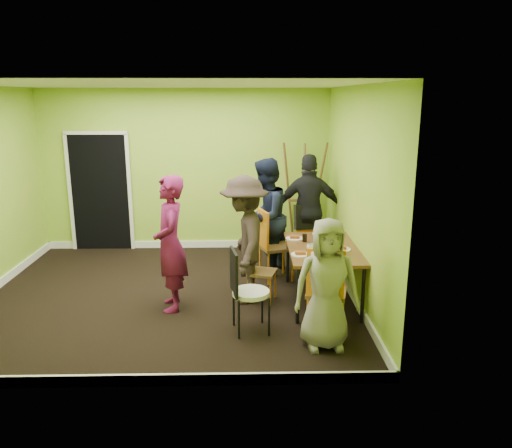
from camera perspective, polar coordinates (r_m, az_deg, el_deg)
The scene contains 28 objects.
ground at distance 7.05m, azimuth -9.76°, elevation -7.98°, with size 5.00×5.00×0.00m, color black.
room_walls at distance 6.79m, azimuth -10.26°, elevation -0.10°, with size 5.04×4.54×2.82m.
dining_table at distance 6.59m, azimuth 7.61°, elevation -3.07°, with size 0.90×1.50×0.75m.
chair_left_far at distance 7.33m, azimuth 1.69°, elevation -1.93°, with size 0.55×0.55×1.07m.
chair_left_near at distance 6.63m, azimuth 0.10°, elevation -4.81°, with size 0.44×0.44×0.85m.
chair_back_end at distance 7.93m, azimuth 5.98°, elevation 0.05°, with size 0.47×0.54×1.00m.
chair_front_end at distance 5.67m, azimuth 8.00°, elevation -7.05°, with size 0.53×0.54×1.06m.
chair_bentwood at distance 5.74m, azimuth -1.28°, elevation -7.20°, with size 0.46×0.45×0.99m.
easel at distance 8.70m, azimuth 5.45°, elevation 2.99°, with size 0.77×0.72×1.92m.
plate_near_left at distance 6.91m, azimuth 4.44°, elevation -1.65°, with size 0.24×0.24×0.01m, color white.
plate_near_right at distance 6.22m, azimuth 5.08°, elevation -3.49°, with size 0.23×0.23×0.01m, color white.
plate_far_back at distance 7.16m, azimuth 7.39°, elevation -1.14°, with size 0.24×0.24×0.01m, color white.
plate_far_front at distance 6.06m, azimuth 8.82°, elevation -4.08°, with size 0.22×0.22×0.01m, color white.
plate_wall_back at distance 6.73m, azimuth 8.94°, elevation -2.23°, with size 0.22×0.22×0.01m, color white.
plate_wall_front at distance 6.49m, azimuth 9.66°, elevation -2.87°, with size 0.25×0.25×0.01m, color white.
thermos at distance 6.62m, azimuth 7.49°, elevation -1.50°, with size 0.08×0.08×0.22m, color white.
blue_bottle at distance 6.28m, azimuth 9.59°, elevation -2.57°, with size 0.08×0.08×0.20m, color #172FB2.
orange_bottle at distance 6.78m, azimuth 6.89°, elevation -1.71°, with size 0.04×0.04×0.08m, color orange.
glass_mid at distance 6.77m, azimuth 5.58°, elevation -1.61°, with size 0.06×0.06×0.10m, color black.
glass_back at distance 6.98m, azimuth 7.39°, elevation -1.19°, with size 0.07×0.07×0.10m, color black.
glass_front at distance 6.06m, azimuth 8.74°, elevation -3.69°, with size 0.06×0.06×0.09m, color black.
cup_a at distance 6.37m, azimuth 6.34°, elevation -2.72°, with size 0.12×0.12×0.09m, color white.
cup_b at distance 6.62m, azimuth 8.71°, elevation -2.08°, with size 0.11×0.11×0.10m, color white.
person_standing at distance 6.35m, azimuth -9.77°, elevation -2.24°, with size 0.63×0.41×1.73m, color #63113E.
person_left_far at distance 7.51m, azimuth 1.04°, elevation 0.76°, with size 0.86×0.67×1.78m, color black.
person_left_near at distance 6.50m, azimuth -1.31°, elevation -1.82°, with size 1.09×0.63×1.69m, color #2D221E.
person_back_end at distance 8.00m, azimuth 6.10°, elevation 1.58°, with size 1.05×0.44×1.79m, color black.
person_front_end at distance 5.39m, azimuth 8.07°, elevation -6.84°, with size 0.70×0.46×1.44m, color gray.
Camera 1 is at (1.04, -6.45, 2.66)m, focal length 35.00 mm.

